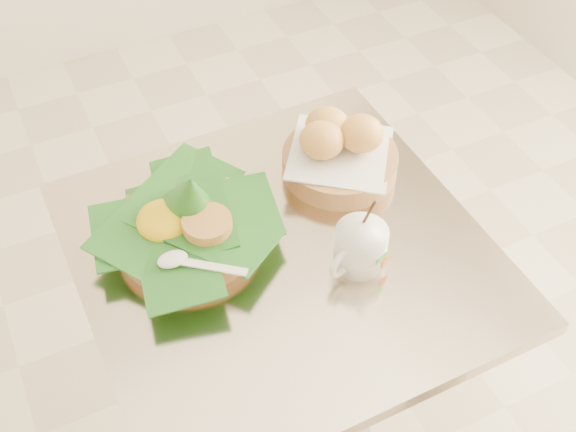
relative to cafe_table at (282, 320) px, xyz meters
name	(u,v)px	position (x,y,z in m)	size (l,w,h in m)	color
cafe_table	(282,320)	(0.00, 0.00, 0.00)	(0.71, 0.71, 0.75)	gray
rice_basket	(186,221)	(-0.14, 0.10, 0.26)	(0.33, 0.33, 0.16)	tan
bread_basket	(339,151)	(0.19, 0.14, 0.27)	(0.27, 0.27, 0.12)	tan
coffee_mug	(360,247)	(0.11, -0.09, 0.26)	(0.12, 0.09, 0.16)	white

